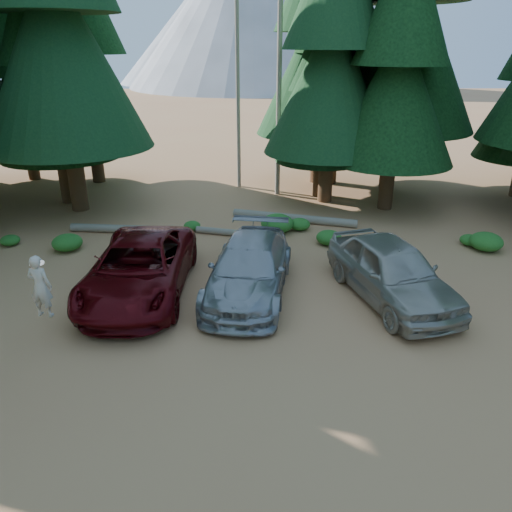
# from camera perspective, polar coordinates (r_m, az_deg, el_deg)

# --- Properties ---
(ground) EXTENTS (160.00, 160.00, 0.00)m
(ground) POSITION_cam_1_polar(r_m,az_deg,el_deg) (12.73, 2.14, -11.19)
(ground) COLOR #B4774C
(ground) RESTS_ON ground
(forest_belt_north) EXTENTS (36.00, 7.00, 22.00)m
(forest_belt_north) POSITION_cam_1_polar(r_m,az_deg,el_deg) (26.50, 0.64, 7.41)
(forest_belt_north) COLOR black
(forest_belt_north) RESTS_ON ground
(snag_front) EXTENTS (0.24, 0.24, 12.00)m
(snag_front) POSITION_cam_1_polar(r_m,az_deg,el_deg) (25.07, 2.68, 20.42)
(snag_front) COLOR gray
(snag_front) RESTS_ON ground
(snag_back) EXTENTS (0.20, 0.20, 10.00)m
(snag_back) POSITION_cam_1_polar(r_m,az_deg,el_deg) (26.60, -2.09, 18.42)
(snag_back) COLOR gray
(snag_back) RESTS_ON ground
(mountain_peak) EXTENTS (48.00, 50.00, 28.00)m
(mountain_peak) POSITION_cam_1_polar(r_m,az_deg,el_deg) (98.91, -2.03, 26.32)
(mountain_peak) COLOR gray
(mountain_peak) RESTS_ON ground
(red_pickup) EXTENTS (3.01, 6.25, 1.72)m
(red_pickup) POSITION_cam_1_polar(r_m,az_deg,el_deg) (15.64, -13.19, -1.34)
(red_pickup) COLOR #50060B
(red_pickup) RESTS_ON ground
(silver_minivan_center) EXTENTS (3.14, 5.95, 1.64)m
(silver_minivan_center) POSITION_cam_1_polar(r_m,az_deg,el_deg) (15.27, -0.78, -1.46)
(silver_minivan_center) COLOR #A2A5AA
(silver_minivan_center) RESTS_ON ground
(silver_minivan_right) EXTENTS (3.55, 5.78, 1.84)m
(silver_minivan_right) POSITION_cam_1_polar(r_m,az_deg,el_deg) (15.43, 15.26, -1.66)
(silver_minivan_right) COLOR #ACA699
(silver_minivan_right) RESTS_ON ground
(frisbee_player) EXTENTS (0.69, 0.51, 1.72)m
(frisbee_player) POSITION_cam_1_polar(r_m,az_deg,el_deg) (13.96, -23.45, -3.17)
(frisbee_player) COLOR beige
(frisbee_player) RESTS_ON ground
(log_left) EXTENTS (4.69, 0.82, 0.33)m
(log_left) POSITION_cam_1_polar(r_m,az_deg,el_deg) (21.14, -14.56, 2.99)
(log_left) COLOR gray
(log_left) RESTS_ON ground
(log_mid) EXTENTS (3.22, 1.16, 0.27)m
(log_mid) POSITION_cam_1_polar(r_m,az_deg,el_deg) (20.14, -2.45, 2.64)
(log_mid) COLOR gray
(log_mid) RESTS_ON ground
(log_right) EXTENTS (5.33, 1.94, 0.35)m
(log_right) POSITION_cam_1_polar(r_m,az_deg,el_deg) (21.81, 4.33, 4.34)
(log_right) COLOR gray
(log_right) RESTS_ON ground
(shrub_far_left) EXTENTS (1.11, 1.11, 0.61)m
(shrub_far_left) POSITION_cam_1_polar(r_m,az_deg,el_deg) (19.98, -20.77, 1.45)
(shrub_far_left) COLOR #226B20
(shrub_far_left) RESTS_ON ground
(shrub_left) EXTENTS (0.69, 0.69, 0.38)m
(shrub_left) POSITION_cam_1_polar(r_m,az_deg,el_deg) (20.94, -7.31, 3.45)
(shrub_left) COLOR #226B20
(shrub_left) RESTS_ON ground
(shrub_center_left) EXTENTS (1.35, 1.35, 0.74)m
(shrub_center_left) POSITION_cam_1_polar(r_m,az_deg,el_deg) (20.54, 2.45, 3.76)
(shrub_center_left) COLOR #226B20
(shrub_center_left) RESTS_ON ground
(shrub_center_right) EXTENTS (0.88, 0.88, 0.48)m
(shrub_center_right) POSITION_cam_1_polar(r_m,az_deg,el_deg) (20.88, 5.01, 3.64)
(shrub_center_right) COLOR #226B20
(shrub_center_right) RESTS_ON ground
(shrub_right) EXTENTS (0.98, 0.98, 0.54)m
(shrub_right) POSITION_cam_1_polar(r_m,az_deg,el_deg) (19.47, 8.34, 2.10)
(shrub_right) COLOR #226B20
(shrub_right) RESTS_ON ground
(shrub_far_right) EXTENTS (1.22, 1.22, 0.67)m
(shrub_far_right) POSITION_cam_1_polar(r_m,az_deg,el_deg) (20.59, 24.81, 1.50)
(shrub_far_right) COLOR #226B20
(shrub_far_right) RESTS_ON ground
(shrub_edge_west) EXTENTS (0.72, 0.72, 0.40)m
(shrub_edge_west) POSITION_cam_1_polar(r_m,az_deg,el_deg) (21.40, -26.30, 1.62)
(shrub_edge_west) COLOR #226B20
(shrub_edge_west) RESTS_ON ground
(shrub_edge_east) EXTENTS (0.75, 0.75, 0.41)m
(shrub_edge_east) POSITION_cam_1_polar(r_m,az_deg,el_deg) (20.89, 23.24, 1.69)
(shrub_edge_east) COLOR #226B20
(shrub_edge_east) RESTS_ON ground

